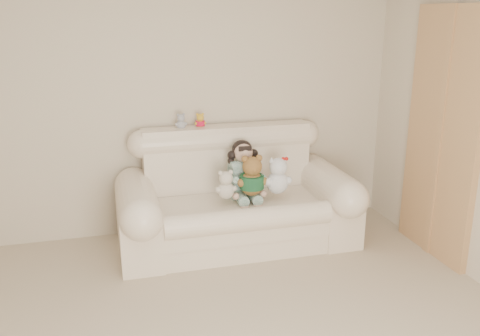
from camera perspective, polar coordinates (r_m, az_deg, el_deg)
name	(u,v)px	position (r m, az deg, el deg)	size (l,w,h in m)	color
wall_back	(158,97)	(4.82, -9.03, 7.74)	(4.50, 4.50, 0.00)	beige
sofa	(237,190)	(4.63, -0.32, -2.44)	(2.10, 0.95, 1.03)	#F7E5C7
door_panel	(442,136)	(4.64, 21.29, 3.33)	(0.06, 0.90, 2.10)	tan
seated_child	(243,169)	(4.67, 0.34, -0.08)	(0.32, 0.39, 0.53)	#33755F
brown_teddy	(252,172)	(4.49, 1.31, -0.40)	(0.27, 0.21, 0.42)	brown
white_cat	(278,172)	(4.55, 4.16, -0.40)	(0.25, 0.19, 0.39)	white
cream_teddy	(226,182)	(4.43, -1.58, -1.53)	(0.19, 0.15, 0.30)	beige
yellow_mini_bear	(200,119)	(4.79, -4.39, 5.33)	(0.11, 0.08, 0.17)	gold
grey_mini_plush	(181,120)	(4.75, -6.49, 5.24)	(0.11, 0.09, 0.18)	#AAABB1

